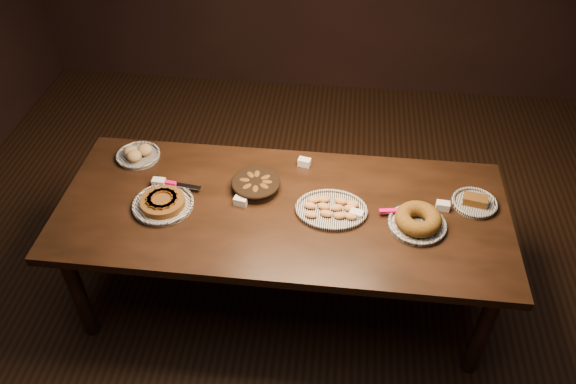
# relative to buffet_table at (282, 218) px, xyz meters

# --- Properties ---
(ground) EXTENTS (5.00, 5.00, 0.00)m
(ground) POSITION_rel_buffet_table_xyz_m (0.00, 0.00, -0.68)
(ground) COLOR black
(ground) RESTS_ON ground
(buffet_table) EXTENTS (2.40, 1.00, 0.75)m
(buffet_table) POSITION_rel_buffet_table_xyz_m (0.00, 0.00, 0.00)
(buffet_table) COLOR black
(buffet_table) RESTS_ON ground
(apple_tart_plate) EXTENTS (0.34, 0.34, 0.06)m
(apple_tart_plate) POSITION_rel_buffet_table_xyz_m (-0.63, -0.06, 0.10)
(apple_tart_plate) COLOR white
(apple_tart_plate) RESTS_ON buffet_table
(madeleine_platter) EXTENTS (0.38, 0.31, 0.04)m
(madeleine_platter) POSITION_rel_buffet_table_xyz_m (0.26, -0.00, 0.09)
(madeleine_platter) COLOR black
(madeleine_platter) RESTS_ON buffet_table
(bundt_cake_plate) EXTENTS (0.35, 0.31, 0.09)m
(bundt_cake_plate) POSITION_rel_buffet_table_xyz_m (0.70, -0.06, 0.11)
(bundt_cake_plate) COLOR black
(bundt_cake_plate) RESTS_ON buffet_table
(croissant_basket) EXTENTS (0.27, 0.27, 0.07)m
(croissant_basket) POSITION_rel_buffet_table_xyz_m (-0.16, 0.13, 0.11)
(croissant_basket) COLOR black
(croissant_basket) RESTS_ON buffet_table
(bread_roll_plate) EXTENTS (0.26, 0.26, 0.08)m
(bread_roll_plate) POSITION_rel_buffet_table_xyz_m (-0.89, 0.33, 0.10)
(bread_roll_plate) COLOR white
(bread_roll_plate) RESTS_ON buffet_table
(loaf_plate) EXTENTS (0.24, 0.24, 0.06)m
(loaf_plate) POSITION_rel_buffet_table_xyz_m (1.02, 0.14, 0.09)
(loaf_plate) COLOR black
(loaf_plate) RESTS_ON buffet_table
(tent_cards) EXTENTS (1.62, 0.46, 0.04)m
(tent_cards) POSITION_rel_buffet_table_xyz_m (0.08, 0.10, 0.10)
(tent_cards) COLOR white
(tent_cards) RESTS_ON buffet_table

